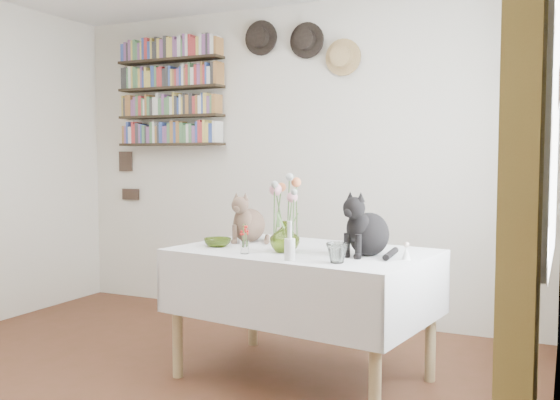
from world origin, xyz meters
The scene contains 16 objects.
room centered at (0.00, 0.00, 1.25)m, with size 4.08×4.58×2.58m.
window centered at (1.97, 0.80, 1.40)m, with size 0.12×1.52×1.32m.
curtain centered at (1.90, -0.12, 1.15)m, with size 0.12×0.38×2.10m, color brown.
dining_table centered at (0.67, 0.92, 0.57)m, with size 1.54×1.11×0.76m.
tabby_cat centered at (0.22, 1.10, 0.92)m, with size 0.21×0.27×0.32m, color brown, non-canonical shape.
black_cat centered at (1.07, 0.89, 0.94)m, with size 0.24×0.30×0.35m, color black, non-canonical shape.
flower_vase centered at (0.61, 0.78, 0.85)m, with size 0.17×0.17×0.17m, color #90AE3E.
green_bowl centered at (0.16, 0.81, 0.79)m, with size 0.16×0.16×0.05m, color #90AE3E.
drinking_glass centered at (1.00, 0.57, 0.81)m, with size 0.11×0.11×0.10m, color white.
candlestick centered at (0.75, 0.55, 0.83)m, with size 0.06×0.06×0.20m.
berry_jar centered at (0.44, 0.64, 0.84)m, with size 0.05×0.05×0.18m.
porcelain_figurine centered at (1.29, 0.82, 0.80)m, with size 0.05×0.05×0.09m.
flower_bouquet centered at (0.61, 0.79, 1.10)m, with size 0.17×0.13×0.39m.
bookshelf_unit centered at (-1.10, 2.16, 1.84)m, with size 1.00×0.16×0.91m.
wall_hats centered at (0.12, 2.19, 2.17)m, with size 0.98×0.09×0.48m.
wall_art_plaques centered at (-1.63, 2.23, 1.12)m, with size 0.21×0.02×0.44m.
Camera 1 is at (2.05, -2.35, 1.30)m, focal length 40.00 mm.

